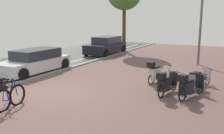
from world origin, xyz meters
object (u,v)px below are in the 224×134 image
object	(u,v)px
lamp_post	(202,7)
scooter_extra	(198,79)
scooter_mid	(189,86)
parked_car_far	(106,46)
scooter_near	(156,73)
scooter_far	(166,84)
bicycle_foreground	(8,96)
parked_car_near	(35,61)

from	to	relation	value
lamp_post	scooter_extra	bearing A→B (deg)	-81.49
scooter_mid	parked_car_far	xyz separation A→B (m)	(-8.09, 8.40, 0.22)
scooter_extra	parked_car_far	bearing A→B (deg)	140.20
scooter_near	scooter_mid	world-z (taller)	scooter_near
scooter_near	parked_car_far	world-z (taller)	parked_car_far
scooter_mid	parked_car_far	bearing A→B (deg)	133.94
scooter_far	scooter_extra	distance (m)	1.83
bicycle_foreground	lamp_post	size ratio (longest dim) A/B	0.22
scooter_far	lamp_post	bearing A→B (deg)	89.12
scooter_extra	lamp_post	size ratio (longest dim) A/B	0.25
scooter_mid	parked_car_near	distance (m)	8.20
bicycle_foreground	lamp_post	bearing A→B (deg)	68.44
scooter_near	scooter_extra	world-z (taller)	scooter_near
lamp_post	bicycle_foreground	bearing A→B (deg)	-111.56
parked_car_far	scooter_mid	bearing A→B (deg)	-46.06
lamp_post	scooter_mid	bearing A→B (deg)	-83.85
scooter_extra	parked_car_near	xyz separation A→B (m)	(-8.23, -0.97, 0.23)
bicycle_foreground	scooter_extra	size ratio (longest dim) A/B	0.89
bicycle_foreground	scooter_far	size ratio (longest dim) A/B	0.82
bicycle_foreground	scooter_far	distance (m)	5.63
scooter_far	scooter_extra	size ratio (longest dim) A/B	1.09
scooter_far	lamp_post	world-z (taller)	lamp_post
bicycle_foreground	parked_car_far	distance (m)	12.54
parked_car_near	bicycle_foreground	bearing A→B (deg)	-54.46
scooter_mid	scooter_extra	distance (m)	1.61
scooter_extra	parked_car_far	world-z (taller)	parked_car_far
scooter_mid	scooter_far	world-z (taller)	scooter_mid
scooter_mid	scooter_far	distance (m)	0.87
scooter_extra	scooter_far	bearing A→B (deg)	-120.28
parked_car_far	scooter_near	bearing A→B (deg)	-46.91
scooter_near	scooter_extra	size ratio (longest dim) A/B	1.08
scooter_far	lamp_post	distance (m)	7.68
scooter_near	lamp_post	distance (m)	6.33
bicycle_foreground	parked_car_near	distance (m)	5.41
bicycle_foreground	scooter_near	bearing A→B (deg)	58.61
scooter_far	scooter_mid	bearing A→B (deg)	-1.70
parked_car_far	lamp_post	xyz separation A→B (m)	(7.33, -1.34, 2.86)
scooter_near	scooter_mid	size ratio (longest dim) A/B	0.95
scooter_extra	parked_car_far	xyz separation A→B (m)	(-8.15, 6.79, 0.30)
scooter_far	parked_car_near	distance (m)	7.34
scooter_mid	lamp_post	distance (m)	7.74
scooter_near	lamp_post	size ratio (longest dim) A/B	0.27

